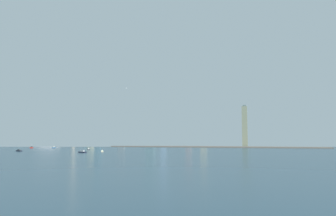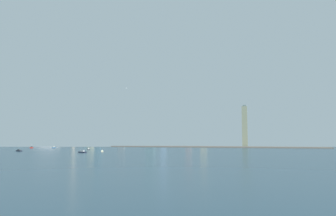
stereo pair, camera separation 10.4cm
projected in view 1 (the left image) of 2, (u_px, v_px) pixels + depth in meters
ground_plane at (78, 156)px, 511.29m from camera, size 6000.00×6000.00×0.00m
waterfront_pier at (163, 146)px, 985.33m from camera, size 936.27×55.16×2.94m
observation_tower at (75, 97)px, 1088.76m from camera, size 37.04×37.04×349.74m
stadium_dome at (46, 144)px, 1106.17m from camera, size 103.61×103.61×48.40m
skyscraper_0 at (151, 128)px, 1114.67m from camera, size 24.58×19.00×128.75m
skyscraper_1 at (188, 132)px, 1038.82m from camera, size 15.27×22.75×95.15m
skyscraper_2 at (203, 131)px, 1034.58m from camera, size 18.99×13.48×101.76m
skyscraper_3 at (91, 136)px, 1039.27m from camera, size 14.71×18.95×71.07m
skyscraper_4 at (97, 127)px, 1120.63m from camera, size 26.47×21.62×134.33m
skyscraper_5 at (121, 137)px, 1098.22m from camera, size 21.45×16.88×61.30m
skyscraper_6 at (151, 126)px, 1065.14m from camera, size 27.16×26.14×139.22m
skyscraper_7 at (163, 120)px, 1079.11m from camera, size 17.14×13.90×175.70m
skyscraper_8 at (245, 126)px, 968.72m from camera, size 15.77×16.52×126.13m
skyscraper_9 at (89, 134)px, 1141.88m from camera, size 18.96×14.70×81.96m
boat_0 at (32, 147)px, 874.03m from camera, size 4.74×11.81×11.26m
boat_1 at (102, 151)px, 644.49m from camera, size 4.56×8.57×4.34m
boat_2 at (89, 149)px, 758.56m from camera, size 6.33×3.15×7.64m
boat_3 at (19, 151)px, 673.42m from camera, size 16.83×9.80×4.38m
boat_4 at (82, 152)px, 613.01m from camera, size 17.77×10.92×4.96m
boat_5 at (54, 147)px, 888.94m from camera, size 9.42×4.04×9.18m
airplane at (125, 89)px, 1016.29m from camera, size 32.75×32.71×8.72m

